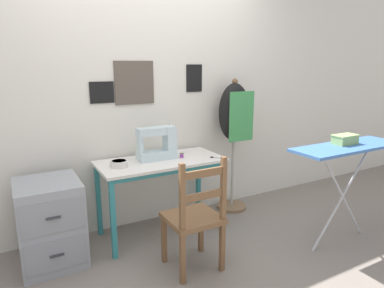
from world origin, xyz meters
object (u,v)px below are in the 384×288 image
Objects in this scene: filing_cabinet at (50,223)px; dress_form at (234,118)px; fabric_bowl at (119,164)px; ironing_board at (347,151)px; storage_box at (345,139)px; sewing_machine at (159,144)px; thread_spool_near_machine at (182,156)px; scissors at (215,158)px; wooden_chair at (195,218)px.

dress_form is at bearing 5.10° from filing_cabinet.
fabric_bowl is 1.94m from ironing_board.
sewing_machine is at bearing 144.41° from storage_box.
ironing_board is (1.30, -0.99, -0.01)m from sewing_machine.
ironing_board is at bearing -37.28° from sewing_machine.
sewing_machine is 0.26× the size of dress_form.
ironing_board is at bearing -28.60° from fabric_bowl.
dress_form reaches higher than thread_spool_near_machine.
thread_spool_near_machine is 0.20× the size of storage_box.
sewing_machine reaches higher than scissors.
scissors is 1.13m from storage_box.
scissors is 1.50m from filing_cabinet.
wooden_chair is (0.37, -0.65, -0.31)m from fabric_bowl.
ironing_board is (2.28, -0.91, 0.50)m from filing_cabinet.
dress_form is (1.30, 0.15, 0.27)m from fabric_bowl.
wooden_chair is 0.86× the size of ironing_board.
thread_spool_near_machine is at bearing 148.71° from scissors.
fabric_bowl is 1.93m from storage_box.
filing_cabinet is at bearing -179.21° from thread_spool_near_machine.
ironing_board is (1.33, -0.28, 0.42)m from wooden_chair.
wooden_chair is at bearing -60.50° from fabric_bowl.
fabric_bowl is (-0.40, -0.06, -0.11)m from sewing_machine.
sewing_machine reaches higher than storage_box.
thread_spool_near_machine is (0.20, -0.06, -0.12)m from sewing_machine.
sewing_machine is 1.63m from ironing_board.
scissors is 1.14m from ironing_board.
sewing_machine is 1.62m from storage_box.
filing_cabinet is (-1.45, 0.15, -0.37)m from scissors.
wooden_chair is at bearing 168.30° from ironing_board.
fabric_bowl is at bearing 119.50° from wooden_chair.
thread_spool_near_machine is at bearing 139.85° from ironing_board.
fabric_bowl is at bearing 169.50° from scissors.
scissors is at bearing 137.42° from ironing_board.
dress_form reaches higher than storage_box.
wooden_chair reaches higher than fabric_bowl.
thread_spool_near_machine is 1.43m from storage_box.
ironing_board is (1.70, -0.93, 0.10)m from fabric_bowl.
fabric_bowl is 0.71m from filing_cabinet.
sewing_machine is 0.24m from thread_spool_near_machine.
dress_form is (0.43, 0.31, 0.30)m from scissors.
dress_form is at bearing 35.92° from scissors.
sewing_machine is at bearing 154.33° from scissors.
scissors is at bearing -5.74° from filing_cabinet.
fabric_bowl reaches higher than thread_spool_near_machine.
dress_form reaches higher than wooden_chair.
storage_box is (1.35, -0.23, 0.51)m from wooden_chair.
storage_box is at bearing -67.97° from dress_form.
sewing_machine reaches higher than wooden_chair.
storage_box is at bearing -40.20° from scissors.
storage_box is at bearing -27.12° from fabric_bowl.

